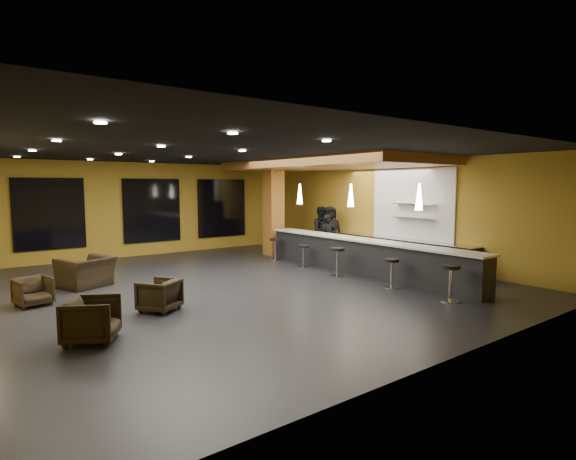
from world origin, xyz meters
TOP-DOWN VIEW (x-y plane):
  - floor at (0.00, 0.00)m, footprint 12.00×13.00m
  - ceiling at (0.00, 0.00)m, footprint 12.00×13.00m
  - wall_back at (0.00, 6.55)m, footprint 12.00×0.10m
  - wall_front at (0.00, -6.55)m, footprint 12.00×0.10m
  - wall_right at (6.05, 0.00)m, footprint 0.10×13.00m
  - wood_soffit at (4.00, 1.00)m, footprint 3.60×8.00m
  - window_left at (-3.50, 6.44)m, footprint 2.20×0.06m
  - window_center at (0.00, 6.44)m, footprint 2.20×0.06m
  - window_right at (3.00, 6.44)m, footprint 2.20×0.06m
  - tile_backsplash at (5.96, -1.00)m, footprint 0.06×3.20m
  - bar_counter at (3.65, -1.00)m, footprint 0.60×8.00m
  - bar_top at (3.65, -1.00)m, footprint 0.78×8.10m
  - prep_counter at (5.65, -0.50)m, footprint 0.70×6.00m
  - prep_top at (5.65, -0.50)m, footprint 0.72×6.00m
  - wall_shelf_lower at (5.82, -1.20)m, footprint 0.30×1.50m
  - wall_shelf_upper at (5.82, -1.20)m, footprint 0.30×1.50m
  - column at (3.65, 3.60)m, footprint 0.60×0.60m
  - pendant_0 at (3.65, -3.00)m, footprint 0.20×0.20m
  - pendant_1 at (3.65, -0.50)m, footprint 0.20×0.20m
  - pendant_2 at (3.65, 2.00)m, footprint 0.20×0.20m
  - staff_a at (4.61, 1.58)m, footprint 0.64×0.48m
  - staff_b at (4.96, 2.28)m, footprint 1.05×0.91m
  - staff_c at (5.19, 2.11)m, footprint 1.08×0.92m
  - armchair_a at (-4.35, -2.38)m, footprint 1.13×1.12m
  - armchair_b at (-2.73, -1.26)m, footprint 1.02×1.02m
  - armchair_c at (-4.80, 0.83)m, footprint 0.81×0.82m
  - armchair_d at (-3.41, 2.10)m, footprint 1.52×1.44m
  - bar_stool_0 at (2.84, -4.52)m, footprint 0.43×0.43m
  - bar_stool_1 at (2.87, -2.80)m, footprint 0.39×0.39m
  - bar_stool_2 at (2.73, -0.91)m, footprint 0.43×0.43m
  - bar_stool_3 at (2.89, 0.85)m, footprint 0.37×0.37m
  - bar_stool_4 at (2.96, 2.52)m, footprint 0.40×0.40m

SIDE VIEW (x-z plane):
  - floor at x=0.00m, z-range -0.10..0.00m
  - armchair_c at x=-4.80m, z-range 0.00..0.64m
  - armchair_b at x=-2.73m, z-range 0.00..0.68m
  - armchair_a at x=-4.35m, z-range 0.00..0.76m
  - armchair_d at x=-3.41m, z-range 0.00..0.78m
  - prep_counter at x=5.65m, z-range 0.00..0.86m
  - bar_stool_3 at x=2.89m, z-range 0.10..0.82m
  - bar_stool_1 at x=2.87m, z-range 0.11..0.87m
  - bar_counter at x=3.65m, z-range 0.00..1.00m
  - bar_stool_4 at x=2.96m, z-range 0.11..0.90m
  - bar_stool_0 at x=2.84m, z-range 0.12..0.97m
  - bar_stool_2 at x=2.73m, z-range 0.12..0.97m
  - staff_a at x=4.61m, z-range 0.00..1.60m
  - prep_top at x=5.65m, z-range 0.87..0.90m
  - staff_b at x=4.96m, z-range 0.00..1.86m
  - staff_c at x=5.19m, z-range 0.00..1.88m
  - bar_top at x=3.65m, z-range 1.00..1.05m
  - wall_shelf_lower at x=5.82m, z-range 1.59..1.61m
  - window_left at x=-3.50m, z-range 0.50..2.90m
  - window_center at x=0.00m, z-range 0.50..2.90m
  - window_right at x=3.00m, z-range 0.50..2.90m
  - wall_back at x=0.00m, z-range 0.00..3.50m
  - wall_front at x=0.00m, z-range 0.00..3.50m
  - wall_right at x=6.05m, z-range 0.00..3.50m
  - column at x=3.65m, z-range 0.00..3.50m
  - tile_backsplash at x=5.96m, z-range 0.80..3.20m
  - wall_shelf_upper at x=5.82m, z-range 2.03..2.06m
  - pendant_0 at x=3.65m, z-range 2.00..2.70m
  - pendant_1 at x=3.65m, z-range 2.00..2.70m
  - pendant_2 at x=3.65m, z-range 2.00..2.70m
  - wood_soffit at x=4.00m, z-range 3.22..3.50m
  - ceiling at x=0.00m, z-range 3.50..3.60m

